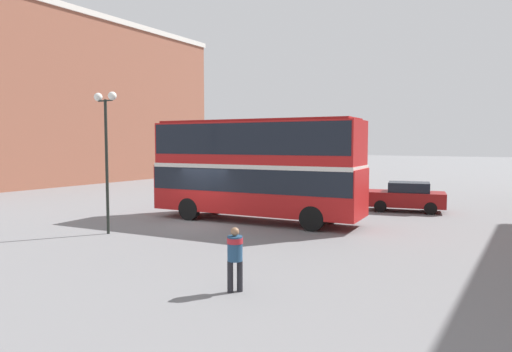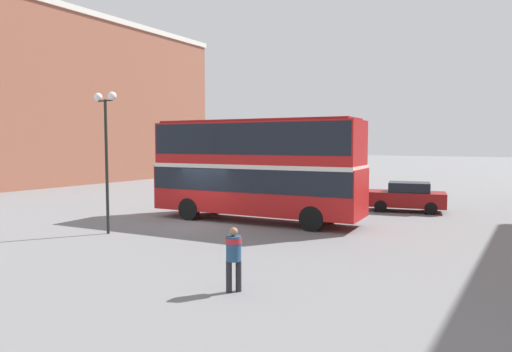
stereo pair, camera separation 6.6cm
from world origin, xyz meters
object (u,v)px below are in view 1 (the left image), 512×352
(pedestrian_foreground, at_px, (235,252))
(street_lamp_twin_globe, at_px, (106,132))
(double_decker_bus, at_px, (256,164))
(parked_car_kerb_near, at_px, (406,197))

(pedestrian_foreground, distance_m, street_lamp_twin_globe, 9.70)
(pedestrian_foreground, bearing_deg, double_decker_bus, -20.29)
(parked_car_kerb_near, bearing_deg, double_decker_bus, 40.35)
(street_lamp_twin_globe, bearing_deg, parked_car_kerb_near, 55.30)
(pedestrian_foreground, xyz_separation_m, street_lamp_twin_globe, (-8.57, 3.29, 3.16))
(double_decker_bus, xyz_separation_m, parked_car_kerb_near, (5.27, 7.01, -1.94))
(double_decker_bus, relative_size, pedestrian_foreground, 6.30)
(double_decker_bus, bearing_deg, parked_car_kerb_near, 47.73)
(double_decker_bus, bearing_deg, pedestrian_foreground, -66.32)
(parked_car_kerb_near, bearing_deg, pedestrian_foreground, 76.37)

